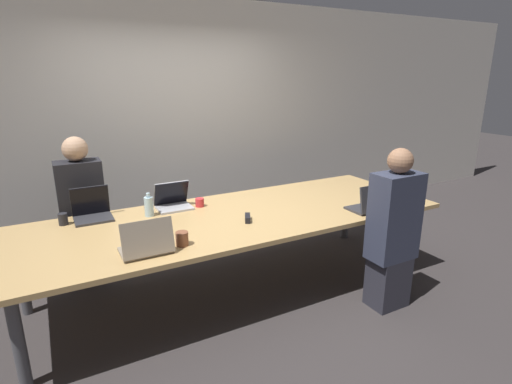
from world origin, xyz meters
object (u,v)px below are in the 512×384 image
cup_far_midleft (200,202)px  laptop_near_right (370,204)px  person_near_right (393,233)px  laptop_far_left (92,210)px  person_far_left (83,213)px  cup_far_left (63,219)px  stapler (248,218)px  laptop_far_midleft (173,200)px  bottle_far_midleft (149,206)px  laptop_near_left (147,244)px  cup_near_left (182,239)px

cup_far_midleft → laptop_near_right: (1.31, -0.87, 0.03)m
laptop_near_right → person_near_right: size_ratio=0.23×
cup_far_midleft → laptop_far_left: laptop_far_left is taller
person_far_left → cup_far_midleft: bearing=-25.8°
cup_far_midleft → cup_far_left: bearing=175.6°
person_near_right → cup_far_left: 2.75m
laptop_far_left → stapler: (1.16, -0.70, -0.05)m
laptop_near_right → cup_far_midleft: bearing=-33.5°
laptop_far_midleft → stapler: 0.79m
bottle_far_midleft → cup_far_left: (-0.68, 0.13, -0.04)m
laptop_far_midleft → cup_far_left: 0.94m
person_far_left → cup_far_left: 0.44m
laptop_far_midleft → laptop_near_left: bearing=-117.2°
laptop_far_midleft → person_far_left: size_ratio=0.23×
person_near_right → cup_near_left: bearing=-15.4°
laptop_far_midleft → cup_near_left: size_ratio=3.07×
cup_far_midleft → person_far_left: (-0.99, 0.48, -0.09)m
laptop_near_left → person_near_right: bearing=167.4°
laptop_far_midleft → cup_far_left: laptop_far_midleft is taller
stapler → cup_far_midleft: bearing=137.7°
laptop_near_left → stapler: 0.95m
laptop_near_right → laptop_far_left: laptop_far_left is taller
laptop_far_midleft → person_near_right: (1.47, -1.33, -0.14)m
person_far_left → cup_near_left: person_far_left is taller
laptop_far_midleft → bottle_far_midleft: bearing=-154.6°
person_far_left → cup_near_left: (0.55, -1.26, 0.10)m
bottle_far_midleft → stapler: bearing=-36.4°
laptop_far_midleft → laptop_near_left: size_ratio=0.91×
laptop_far_left → stapler: 1.36m
cup_near_left → laptop_far_midleft: bearing=77.1°
cup_far_midleft → stapler: (0.22, -0.56, -0.02)m
person_far_left → laptop_far_midleft: bearing=-27.7°
cup_far_left → stapler: cup_far_left is taller
cup_far_midleft → person_far_left: bearing=154.2°
bottle_far_midleft → laptop_near_right: 1.98m
laptop_near_left → stapler: laptop_near_left is taller
person_near_right → cup_far_left: person_near_right is taller
laptop_near_left → cup_far_left: bearing=-62.2°
laptop_far_left → person_far_left: bearing=98.4°
laptop_near_right → person_near_right: bearing=77.5°
person_near_right → laptop_far_midleft: bearing=-42.1°
laptop_far_midleft → laptop_far_left: 0.70m
cup_far_midleft → person_far_left: person_far_left is taller
person_far_left → laptop_near_left: size_ratio=3.99×
laptop_far_midleft → cup_far_midleft: bearing=-19.5°
laptop_near_right → laptop_far_left: size_ratio=1.01×
cup_far_midleft → laptop_near_left: bearing=-130.6°
laptop_far_left → person_far_left: 0.36m
laptop_near_right → stapler: (-1.09, 0.31, -0.05)m
cup_far_left → cup_near_left: 1.14m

